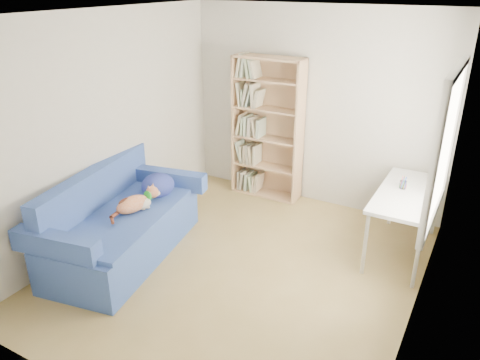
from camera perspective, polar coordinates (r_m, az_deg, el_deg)
name	(u,v)px	position (r m, az deg, el deg)	size (l,w,h in m)	color
ground	(241,268)	(5.13, 0.07, -10.69)	(4.00, 4.00, 0.00)	olive
room_shell	(252,122)	(4.41, 1.43, 7.03)	(3.54, 4.04, 2.62)	silver
sofa	(122,224)	(5.39, -14.22, -5.23)	(1.25, 2.10, 0.96)	#27438D
bookshelf	(267,135)	(6.46, 3.35, 5.56)	(0.97, 0.30, 1.95)	tan
desk	(407,198)	(5.39, 19.74, -2.05)	(0.62, 1.34, 0.75)	silver
pen_cup	(403,184)	(5.43, 19.28, -0.44)	(0.08, 0.08, 0.15)	white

